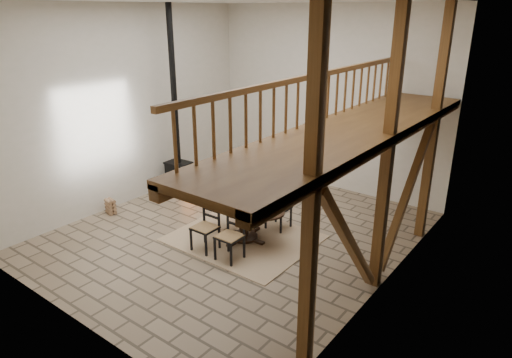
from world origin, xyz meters
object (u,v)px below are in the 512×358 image
Objects in this scene: wood_stove at (178,154)px; log_basket at (192,178)px; log_stack at (111,206)px; dining_table at (244,220)px.

wood_stove reaches higher than log_basket.
log_basket reaches higher than log_stack.
dining_table is 3.44m from wood_stove.
log_basket is (-0.11, 0.60, -0.93)m from wood_stove.
log_stack is (-3.49, -0.98, -0.27)m from dining_table.
dining_table is 3.72m from log_basket.
dining_table reaches higher than log_stack.
log_stack is (-0.19, -2.69, 0.00)m from log_basket.
wood_stove is (-3.19, 1.11, 0.65)m from dining_table.
log_basket is at bearing 85.89° from log_stack.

